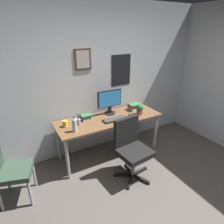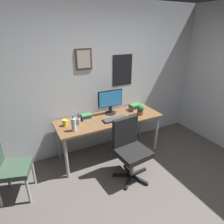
% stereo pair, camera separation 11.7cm
% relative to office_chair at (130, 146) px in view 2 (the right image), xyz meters
% --- Properties ---
extents(wall_back, '(4.40, 0.10, 2.60)m').
position_rel_office_chair_xyz_m(wall_back, '(-0.06, 1.05, 0.77)').
color(wall_back, silver).
rests_on(wall_back, ground_plane).
extents(desk, '(1.83, 0.65, 0.73)m').
position_rel_office_chair_xyz_m(desk, '(-0.02, 0.64, 0.13)').
color(desk, brown).
rests_on(desk, ground_plane).
extents(office_chair, '(0.56, 0.57, 0.95)m').
position_rel_office_chair_xyz_m(office_chair, '(0.00, 0.00, 0.00)').
color(office_chair, black).
rests_on(office_chair, ground_plane).
extents(side_chair, '(0.52, 0.52, 0.88)m').
position_rel_office_chair_xyz_m(side_chair, '(-1.65, 0.37, -0.03)').
color(side_chair, '#334738').
rests_on(side_chair, ground_plane).
extents(monitor, '(0.46, 0.20, 0.43)m').
position_rel_office_chair_xyz_m(monitor, '(0.08, 0.81, 0.44)').
color(monitor, black).
rests_on(monitor, desk).
extents(keyboard, '(0.43, 0.15, 0.03)m').
position_rel_office_chair_xyz_m(keyboard, '(0.03, 0.53, 0.22)').
color(keyboard, black).
rests_on(keyboard, desk).
extents(computer_mouse, '(0.06, 0.11, 0.04)m').
position_rel_office_chair_xyz_m(computer_mouse, '(0.33, 0.51, 0.22)').
color(computer_mouse, black).
rests_on(computer_mouse, desk).
extents(water_bottle, '(0.07, 0.07, 0.25)m').
position_rel_office_chair_xyz_m(water_bottle, '(-0.69, 0.47, 0.31)').
color(water_bottle, silver).
rests_on(water_bottle, desk).
extents(coffee_mug_near, '(0.12, 0.08, 0.10)m').
position_rel_office_chair_xyz_m(coffee_mug_near, '(-0.77, 0.69, 0.26)').
color(coffee_mug_near, yellow).
rests_on(coffee_mug_near, desk).
extents(potted_plant, '(0.13, 0.13, 0.19)m').
position_rel_office_chair_xyz_m(potted_plant, '(0.53, 0.51, 0.31)').
color(potted_plant, brown).
rests_on(potted_plant, desk).
extents(pen_cup, '(0.07, 0.07, 0.20)m').
position_rel_office_chair_xyz_m(pen_cup, '(-0.57, 0.66, 0.26)').
color(pen_cup, '#9EA0A5').
rests_on(pen_cup, desk).
extents(book_stack_left, '(0.22, 0.17, 0.12)m').
position_rel_office_chair_xyz_m(book_stack_left, '(0.57, 0.74, 0.26)').
color(book_stack_left, silver).
rests_on(book_stack_left, desk).
extents(book_stack_right, '(0.22, 0.14, 0.10)m').
position_rel_office_chair_xyz_m(book_stack_right, '(-0.39, 0.77, 0.25)').
color(book_stack_right, silver).
rests_on(book_stack_right, desk).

